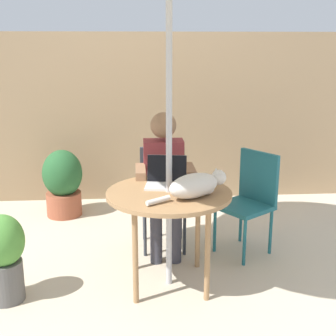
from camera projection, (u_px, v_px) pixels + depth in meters
ground_plane at (169, 283)px, 3.49m from camera, size 14.00×14.00×0.00m
fence_back at (156, 118)px, 5.21m from camera, size 4.65×0.08×1.90m
patio_table at (169, 201)px, 3.32m from camera, size 0.91×0.91×0.74m
chair_occupied at (163, 189)px, 4.06m from camera, size 0.40×0.40×0.88m
chair_empty at (251, 195)px, 3.92m from camera, size 0.56×0.56×0.88m
person_seated at (164, 176)px, 3.87m from camera, size 0.48×0.48×1.22m
laptop at (166, 177)px, 3.44m from camera, size 0.33×0.29×0.21m
cat at (197, 185)px, 3.17m from camera, size 0.59×0.37×0.17m
potted_plant_near_fence at (63, 182)px, 4.79m from camera, size 0.41×0.41×0.71m
potted_plant_by_chair at (3, 254)px, 3.17m from camera, size 0.31×0.31×0.64m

